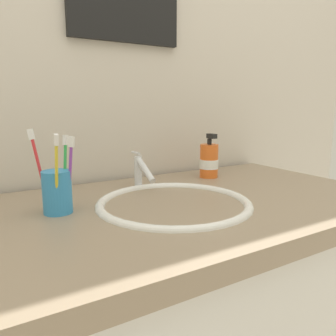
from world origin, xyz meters
name	(u,v)px	position (x,y,z in m)	size (l,w,h in m)	color
tiled_wall_back	(123,75)	(0.00, 0.37, 1.20)	(2.38, 0.04, 2.40)	beige
sink_basin	(174,218)	(-0.03, -0.01, 0.81)	(0.40, 0.40, 0.11)	white
faucet	(141,170)	(-0.03, 0.18, 0.90)	(0.02, 0.14, 0.11)	silver
toothbrush_cup	(57,192)	(-0.31, 0.07, 0.90)	(0.07, 0.07, 0.10)	#338CCC
toothbrush_yellow	(56,170)	(-0.31, 0.03, 0.96)	(0.01, 0.05, 0.19)	yellow
toothbrush_purple	(70,169)	(-0.28, 0.05, 0.95)	(0.03, 0.02, 0.18)	purple
toothbrush_red	(39,165)	(-0.34, 0.09, 0.96)	(0.04, 0.02, 0.19)	red
toothbrush_green	(65,167)	(-0.28, 0.08, 0.95)	(0.03, 0.02, 0.18)	green
soap_dispenser	(209,161)	(0.25, 0.20, 0.90)	(0.07, 0.07, 0.15)	orange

